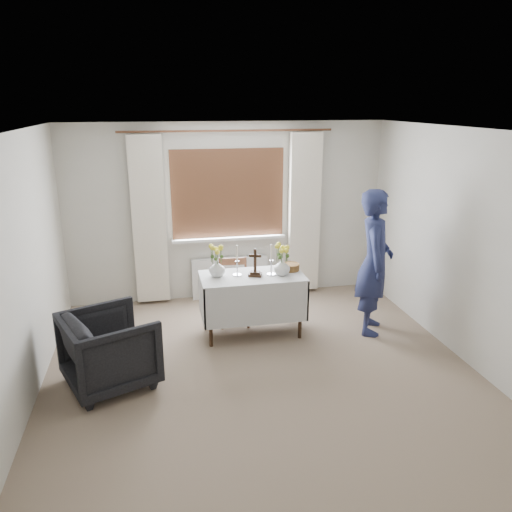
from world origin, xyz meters
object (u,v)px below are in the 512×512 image
(altar_table, at_px, (252,305))
(wooden_cross, at_px, (255,263))
(wooden_chair, at_px, (234,293))
(flower_vase_right, at_px, (282,267))
(flower_vase_left, at_px, (217,268))
(armchair, at_px, (110,350))
(person, at_px, (374,262))

(altar_table, height_order, wooden_cross, wooden_cross)
(wooden_chair, distance_m, flower_vase_right, 0.79)
(altar_table, relative_size, flower_vase_right, 6.06)
(flower_vase_left, relative_size, flower_vase_right, 1.00)
(altar_table, distance_m, flower_vase_left, 0.64)
(wooden_chair, relative_size, flower_vase_right, 4.11)
(altar_table, relative_size, flower_vase_left, 6.08)
(altar_table, distance_m, wooden_chair, 0.39)
(flower_vase_right, bearing_deg, flower_vase_left, 172.09)
(altar_table, bearing_deg, wooden_cross, -41.22)
(altar_table, distance_m, armchair, 1.83)
(armchair, bearing_deg, flower_vase_left, -75.87)
(person, bearing_deg, flower_vase_right, 105.92)
(flower_vase_left, xyz_separation_m, flower_vase_right, (0.77, -0.11, 0.00))
(altar_table, bearing_deg, flower_vase_left, 172.62)
(altar_table, relative_size, person, 0.69)
(armchair, relative_size, flower_vase_right, 4.12)
(armchair, xyz_separation_m, wooden_cross, (1.65, 0.82, 0.55))
(person, bearing_deg, wooden_chair, 94.95)
(altar_table, height_order, armchair, armchair)
(armchair, relative_size, wooden_cross, 2.50)
(armchair, distance_m, person, 3.20)
(person, distance_m, flower_vase_left, 1.90)
(altar_table, bearing_deg, armchair, -152.50)
(armchair, bearing_deg, flower_vase_right, -90.69)
(wooden_chair, height_order, wooden_cross, wooden_cross)
(wooden_chair, distance_m, person, 1.79)
(wooden_chair, bearing_deg, flower_vase_left, -125.53)
(wooden_chair, bearing_deg, wooden_cross, -57.14)
(person, xyz_separation_m, flower_vase_right, (-1.12, 0.14, -0.03))
(person, bearing_deg, flower_vase_left, 105.69)
(wooden_cross, bearing_deg, flower_vase_left, -170.19)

